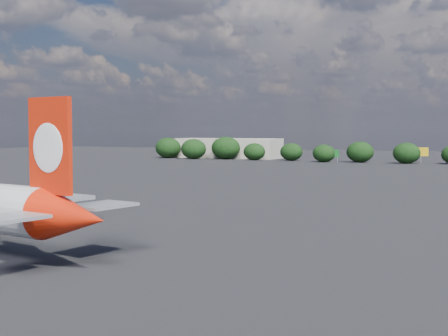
% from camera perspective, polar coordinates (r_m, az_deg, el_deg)
% --- Properties ---
extents(ground, '(500.00, 500.00, 0.00)m').
position_cam_1_polar(ground, '(108.54, 2.95, -2.59)').
color(ground, black).
rests_on(ground, ground).
extents(terminal_building, '(42.00, 16.00, 8.00)m').
position_cam_1_polar(terminal_building, '(254.99, 0.42, 1.82)').
color(terminal_building, '#A49C8D').
rests_on(terminal_building, ground).
extents(highway_sign, '(6.00, 0.30, 4.50)m').
position_cam_1_polar(highway_sign, '(224.03, 9.72, 1.31)').
color(highway_sign, '#135F1E').
rests_on(highway_sign, ground).
extents(billboard_yellow, '(5.00, 0.30, 5.50)m').
position_cam_1_polar(billboard_yellow, '(224.10, 17.56, 1.39)').
color(billboard_yellow, yellow).
rests_on(billboard_yellow, ground).
extents(horizon_treeline, '(201.93, 15.76, 9.29)m').
position_cam_1_polar(horizon_treeline, '(222.27, 16.28, 1.42)').
color(horizon_treeline, black).
rests_on(horizon_treeline, ground).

